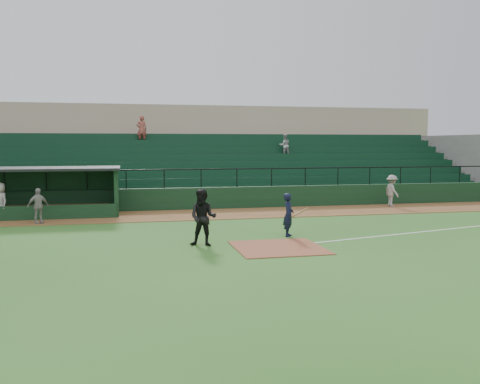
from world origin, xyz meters
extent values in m
plane|color=#2B5D1E|center=(0.00, 0.00, 0.00)|extent=(90.00, 90.00, 0.00)
cube|color=brown|center=(0.00, 8.00, 0.01)|extent=(40.00, 4.00, 0.03)
cube|color=brown|center=(0.00, -1.00, 0.01)|extent=(3.00, 3.00, 0.03)
cube|color=white|center=(8.00, 1.20, 0.01)|extent=(17.49, 4.44, 0.01)
cube|color=black|center=(0.00, 10.20, 0.60)|extent=(36.00, 0.35, 1.20)
cylinder|color=black|center=(0.00, 10.20, 2.20)|extent=(36.00, 0.06, 0.06)
cube|color=slate|center=(0.00, 15.10, 1.80)|extent=(36.00, 9.00, 3.60)
cube|color=#0D321D|center=(0.00, 14.60, 2.25)|extent=(34.56, 8.00, 4.05)
cube|color=slate|center=(18.00, 15.15, 2.10)|extent=(0.35, 9.50, 4.20)
cube|color=tan|center=(0.00, 21.60, 3.20)|extent=(38.00, 3.00, 6.40)
cube|color=slate|center=(0.00, 19.60, 3.70)|extent=(36.00, 2.00, 0.20)
imported|color=#A3A3A3|center=(5.57, 15.90, 3.47)|extent=(0.75, 0.59, 1.55)
imported|color=#9B4539|center=(-3.86, 17.90, 4.53)|extent=(0.68, 0.45, 1.86)
cube|color=black|center=(-9.75, 10.40, 1.15)|extent=(8.50, 0.20, 2.30)
cube|color=black|center=(-5.50, 9.10, 1.15)|extent=(0.20, 2.60, 2.30)
cube|color=black|center=(-9.75, 9.10, 2.36)|extent=(8.90, 3.20, 0.12)
cube|color=olive|center=(-9.75, 10.00, 0.25)|extent=(7.65, 0.40, 0.50)
cube|color=black|center=(-9.75, 7.75, 0.35)|extent=(8.50, 0.12, 0.70)
imported|color=black|center=(1.04, 1.11, 0.84)|extent=(0.62, 0.72, 1.68)
cylinder|color=olive|center=(1.44, 0.91, 0.95)|extent=(0.79, 0.34, 0.35)
imported|color=black|center=(-2.47, -0.06, 1.00)|extent=(1.18, 1.06, 2.00)
imported|color=gray|center=(9.75, 8.91, 0.93)|extent=(0.70, 1.18, 1.79)
imported|color=#999490|center=(-8.89, 6.53, 0.82)|extent=(1.00, 0.79, 1.59)
imported|color=#A49F99|center=(-10.77, 8.07, 0.91)|extent=(1.01, 1.00, 1.76)
camera|label=1|loc=(-5.21, -17.99, 3.57)|focal=39.11mm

